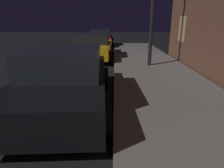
# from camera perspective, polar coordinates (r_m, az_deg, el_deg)

# --- Properties ---
(car_black) EXTENTS (2.27, 4.48, 1.43)m
(car_black) POSITION_cam_1_polar(r_m,az_deg,el_deg) (4.77, -13.42, 1.70)
(car_black) COLOR black
(car_black) RESTS_ON ground
(car_yellow_cab) EXTENTS (2.17, 4.55, 1.43)m
(car_yellow_cab) POSITION_cam_1_polar(r_m,az_deg,el_deg) (11.08, -5.38, 11.15)
(car_yellow_cab) COLOR gold
(car_yellow_cab) RESTS_ON ground
(car_red) EXTENTS (2.09, 4.18, 1.43)m
(car_red) POSITION_cam_1_polar(r_m,az_deg,el_deg) (16.61, -3.35, 13.54)
(car_red) COLOR maroon
(car_red) RESTS_ON ground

